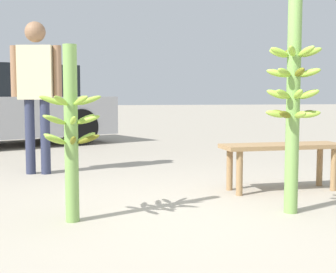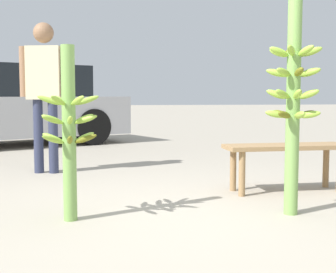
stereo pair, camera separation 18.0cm
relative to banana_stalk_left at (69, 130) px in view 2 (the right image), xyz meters
name	(u,v)px [view 2 (the right image)]	position (x,y,z in m)	size (l,w,h in m)	color
ground_plane	(184,221)	(0.82, -0.16, -0.66)	(80.00, 80.00, 0.00)	#A89E8C
banana_stalk_left	(69,130)	(0.00, 0.00, 0.00)	(0.44, 0.45, 1.27)	#7AA851
banana_stalk_center	(293,95)	(1.66, -0.08, 0.25)	(0.42, 0.42, 1.72)	#7AA851
vendor_person	(45,82)	(-0.39, 2.18, 0.39)	(0.59, 0.26, 1.74)	#2D334C
market_bench	(286,153)	(1.96, 0.74, -0.29)	(1.18, 0.38, 0.45)	#99754C
parked_car	(13,107)	(-1.31, 5.43, 0.03)	(4.38, 3.33, 1.45)	#B7B7BC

